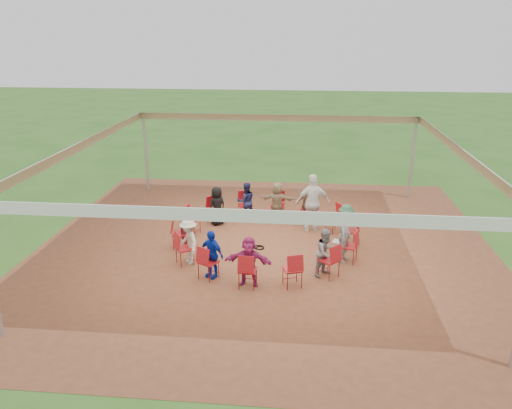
# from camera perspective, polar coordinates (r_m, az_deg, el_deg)

# --- Properties ---
(ground) EXTENTS (80.00, 80.00, 0.00)m
(ground) POSITION_cam_1_polar(r_m,az_deg,el_deg) (14.49, 1.04, -4.84)
(ground) COLOR #2D5A1C
(ground) RESTS_ON ground
(dirt_patch) EXTENTS (13.00, 13.00, 0.00)m
(dirt_patch) POSITION_cam_1_polar(r_m,az_deg,el_deg) (14.49, 1.04, -4.82)
(dirt_patch) COLOR brown
(dirt_patch) RESTS_ON ground
(tent) EXTENTS (10.33, 10.33, 3.00)m
(tent) POSITION_cam_1_polar(r_m,az_deg,el_deg) (13.69, 1.10, 4.26)
(tent) COLOR #B2B2B7
(tent) RESTS_ON ground
(chair_0) EXTENTS (0.55, 0.54, 0.90)m
(chair_0) POSITION_cam_1_polar(r_m,az_deg,el_deg) (13.63, 10.56, -4.72)
(chair_0) COLOR #A51319
(chair_0) RESTS_ON ground
(chair_1) EXTENTS (0.49, 0.47, 0.90)m
(chair_1) POSITION_cam_1_polar(r_m,az_deg,el_deg) (14.63, 10.63, -3.02)
(chair_1) COLOR #A51319
(chair_1) RESTS_ON ground
(chair_2) EXTENTS (0.60, 0.59, 0.90)m
(chair_2) POSITION_cam_1_polar(r_m,az_deg,el_deg) (15.55, 8.96, -1.56)
(chair_2) COLOR #A51319
(chair_2) RESTS_ON ground
(chair_3) EXTENTS (0.59, 0.59, 0.90)m
(chair_3) POSITION_cam_1_polar(r_m,az_deg,el_deg) (16.22, 6.07, -0.54)
(chair_3) COLOR #A51319
(chair_3) RESTS_ON ground
(chair_4) EXTENTS (0.46, 0.48, 0.90)m
(chair_4) POSITION_cam_1_polar(r_m,az_deg,el_deg) (16.56, 2.51, -0.03)
(chair_4) COLOR #A51319
(chair_4) RESTS_ON ground
(chair_5) EXTENTS (0.55, 0.56, 0.90)m
(chair_5) POSITION_cam_1_polar(r_m,az_deg,el_deg) (16.51, -1.24, -0.07)
(chair_5) COLOR #A51319
(chair_5) RESTS_ON ground
(chair_6) EXTENTS (0.61, 0.61, 0.90)m
(chair_6) POSITION_cam_1_polar(r_m,az_deg,el_deg) (16.09, -4.70, -0.66)
(chair_6) COLOR #A51319
(chair_6) RESTS_ON ground
(chair_7) EXTENTS (0.55, 0.54, 0.90)m
(chair_7) POSITION_cam_1_polar(r_m,az_deg,el_deg) (15.35, -7.36, -1.76)
(chair_7) COLOR #A51319
(chair_7) RESTS_ON ground
(chair_8) EXTENTS (0.49, 0.47, 0.90)m
(chair_8) POSITION_cam_1_polar(r_m,az_deg,el_deg) (14.40, -8.68, -3.28)
(chair_8) COLOR #A51319
(chair_8) RESTS_ON ground
(chair_9) EXTENTS (0.60, 0.59, 0.90)m
(chair_9) POSITION_cam_1_polar(r_m,az_deg,el_deg) (13.41, -8.15, -5.01)
(chair_9) COLOR #A51319
(chair_9) RESTS_ON ground
(chair_10) EXTENTS (0.59, 0.59, 0.90)m
(chair_10) POSITION_cam_1_polar(r_m,az_deg,el_deg) (12.58, -5.47, -6.58)
(chair_10) COLOR #A51319
(chair_10) RESTS_ON ground
(chair_11) EXTENTS (0.46, 0.48, 0.90)m
(chair_11) POSITION_cam_1_polar(r_m,az_deg,el_deg) (12.14, -0.95, -7.51)
(chair_11) COLOR #A51319
(chair_11) RESTS_ON ground
(chair_12) EXTENTS (0.55, 0.56, 0.90)m
(chair_12) POSITION_cam_1_polar(r_m,az_deg,el_deg) (12.20, 4.19, -7.42)
(chair_12) COLOR #A51319
(chair_12) RESTS_ON ground
(chair_13) EXTENTS (0.61, 0.61, 0.90)m
(chair_13) POSITION_cam_1_polar(r_m,az_deg,el_deg) (12.75, 8.36, -6.34)
(chair_13) COLOR #A51319
(chair_13) RESTS_ON ground
(person_seated_0) EXTENTS (0.43, 0.53, 1.25)m
(person_seated_0) POSITION_cam_1_polar(r_m,az_deg,el_deg) (13.59, 10.11, -3.94)
(person_seated_0) COLOR slate
(person_seated_0) RESTS_ON ground
(person_seated_1) EXTENTS (0.50, 0.86, 1.25)m
(person_seated_1) POSITION_cam_1_polar(r_m,az_deg,el_deg) (14.54, 10.21, -2.36)
(person_seated_1) COLOR #2A5038
(person_seated_1) RESTS_ON ground
(person_seated_2) EXTENTS (0.82, 0.70, 1.25)m
(person_seated_2) POSITION_cam_1_polar(r_m,az_deg,el_deg) (16.06, 5.88, -0.04)
(person_seated_2) COLOR brown
(person_seated_2) RESTS_ON ground
(person_seated_3) EXTENTS (1.20, 0.54, 1.25)m
(person_seated_3) POSITION_cam_1_polar(r_m,az_deg,el_deg) (16.38, 2.46, 0.44)
(person_seated_3) COLOR tan
(person_seated_3) RESTS_ON ground
(person_seated_4) EXTENTS (0.69, 0.54, 1.25)m
(person_seated_4) POSITION_cam_1_polar(r_m,az_deg,el_deg) (16.34, -1.15, 0.40)
(person_seated_4) COLOR #1A1D42
(person_seated_4) RESTS_ON ground
(person_seated_5) EXTENTS (0.67, 0.68, 1.25)m
(person_seated_5) POSITION_cam_1_polar(r_m,az_deg,el_deg) (15.93, -4.46, -0.15)
(person_seated_5) COLOR black
(person_seated_5) RESTS_ON ground
(person_seated_6) EXTENTS (0.36, 0.49, 1.25)m
(person_seated_6) POSITION_cam_1_polar(r_m,az_deg,el_deg) (14.31, -8.24, -2.60)
(person_seated_6) COLOR #44121B
(person_seated_6) RESTS_ON ground
(person_seated_7) EXTENTS (0.78, 0.90, 1.25)m
(person_seated_7) POSITION_cam_1_polar(r_m,az_deg,el_deg) (13.37, -7.71, -4.20)
(person_seated_7) COLOR beige
(person_seated_7) RESTS_ON ground
(person_seated_8) EXTENTS (0.82, 0.70, 1.25)m
(person_seated_8) POSITION_cam_1_polar(r_m,az_deg,el_deg) (12.58, -5.13, -5.64)
(person_seated_8) COLOR #0C27A6
(person_seated_8) RESTS_ON ground
(person_seated_9) EXTENTS (1.20, 0.54, 1.25)m
(person_seated_9) POSITION_cam_1_polar(r_m,az_deg,el_deg) (12.16, -0.84, -6.49)
(person_seated_9) COLOR #911D57
(person_seated_9) RESTS_ON ground
(person_seated_10) EXTENTS (0.68, 0.68, 1.25)m
(person_seated_10) POSITION_cam_1_polar(r_m,az_deg,el_deg) (12.74, 8.00, -5.43)
(person_seated_10) COLOR slate
(person_seated_10) RESTS_ON ground
(standing_person) EXTENTS (1.14, 0.71, 1.81)m
(standing_person) POSITION_cam_1_polar(r_m,az_deg,el_deg) (15.40, 6.51, 0.19)
(standing_person) COLOR silver
(standing_person) RESTS_ON ground
(cable_coil) EXTENTS (0.35, 0.35, 0.03)m
(cable_coil) POSITION_cam_1_polar(r_m,az_deg,el_deg) (14.38, 0.38, -4.94)
(cable_coil) COLOR black
(cable_coil) RESTS_ON ground
(laptop) EXTENTS (0.31, 0.35, 0.20)m
(laptop) POSITION_cam_1_polar(r_m,az_deg,el_deg) (13.64, 9.42, -3.99)
(laptop) COLOR #B7B7BC
(laptop) RESTS_ON ground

